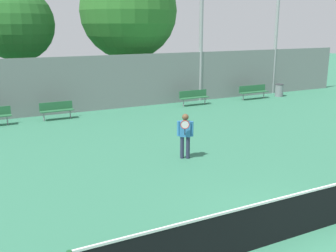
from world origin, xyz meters
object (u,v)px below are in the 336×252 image
Objects in this scene: tennis_player at (185,133)px; bench_adjacent_court at (57,109)px; tennis_net at (307,212)px; light_pole_far_right at (202,5)px; tree_dark_dense at (17,25)px; tree_green_broad at (128,11)px; trash_bin at (279,90)px; bench_by_gate at (194,96)px; bench_courtside_near at (253,90)px.

bench_adjacent_court is at bearing 140.68° from tennis_player.
tennis_net is 6.60× the size of tennis_player.
light_pole_far_right reaches higher than tree_dark_dense.
tree_green_broad is 1.26× the size of tree_dark_dense.
tennis_player is 8.73m from bench_adjacent_court.
trash_bin is 0.10× the size of tree_green_broad.
tree_green_broad is at bearing 154.49° from trash_bin.
bench_by_gate reaches higher than trash_bin.
light_pole_far_right is at bearing 87.70° from tennis_player.
light_pole_far_right is 7.80m from trash_bin.
trash_bin is at bearing -25.51° from tree_green_broad.
bench_by_gate is at bearing 179.66° from trash_bin.
tennis_net is at bearing -59.36° from tennis_player.
tree_green_broad reaches higher than bench_by_gate.
bench_by_gate is 0.22× the size of tree_green_broad.
bench_courtside_near is 4.46m from bench_by_gate.
tennis_net is at bearing -79.29° from bench_adjacent_court.
tennis_player is 14.24m from tree_dark_dense.
tennis_net is at bearing -110.99° from bench_by_gate.
trash_bin is at bearing 49.39° from tennis_net.
light_pole_far_right is 1.42× the size of tree_dark_dense.
bench_courtside_near is at bearing 72.25° from tennis_player.
tennis_player reaches higher than bench_by_gate.
tree_dark_dense is (-3.61, 19.06, 4.15)m from tennis_net.
tree_green_broad is (-2.36, 4.26, 4.97)m from bench_by_gate.
bench_courtside_near is 1.27× the size of bench_adjacent_court.
bench_by_gate is (5.28, 8.26, -0.38)m from tennis_player.
bench_adjacent_court is at bearing 179.85° from trash_bin.
bench_by_gate is at bearing -179.99° from bench_courtside_near.
tree_dark_dense reaches higher than tennis_player.
light_pole_far_right reaches higher than bench_courtside_near.
tree_green_broad reaches higher than tree_dark_dense.
trash_bin is at bearing -12.99° from light_pole_far_right.
light_pole_far_right is at bearing -20.09° from tree_dark_dense.
tree_dark_dense is at bearing 100.80° from bench_adjacent_court.
tree_dark_dense is (-13.49, 4.95, 4.13)m from bench_courtside_near.
tennis_player reaches higher than bench_adjacent_court.
tennis_player reaches higher than trash_bin.
tree_dark_dense is (-9.02, 4.95, 4.13)m from bench_by_gate.
light_pole_far_right is 1.13× the size of tree_green_broad.
trash_bin is at bearing -17.67° from tree_dark_dense.
bench_courtside_near is 1.13× the size of bench_by_gate.
trash_bin is at bearing -0.34° from bench_by_gate.
tennis_net reaches higher than bench_by_gate.
tennis_player is at bearing -124.25° from light_pole_far_right.
tennis_net reaches higher than trash_bin.
bench_by_gate is 5.54m from light_pole_far_right.
tree_dark_dense is at bearing 100.73° from tennis_net.
trash_bin is 0.12× the size of tree_dark_dense.
light_pole_far_right is at bearing 7.52° from bench_adjacent_court.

